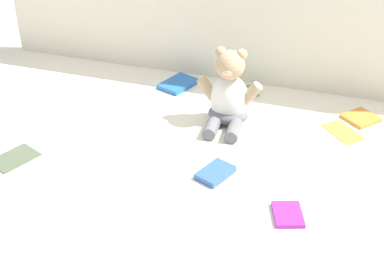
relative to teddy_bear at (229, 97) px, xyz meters
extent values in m
plane|color=silver|center=(-0.07, -0.12, -0.09)|extent=(3.20, 3.20, 0.00)
ellipsoid|color=white|center=(0.00, 0.01, -0.01)|extent=(0.13, 0.10, 0.16)
ellipsoid|color=slate|center=(0.00, 0.00, -0.07)|extent=(0.14, 0.11, 0.06)
sphere|color=tan|center=(0.00, 0.00, 0.11)|extent=(0.10, 0.10, 0.09)
ellipsoid|color=beige|center=(0.00, -0.03, 0.10)|extent=(0.04, 0.03, 0.03)
sphere|color=tan|center=(-0.03, 0.01, 0.14)|extent=(0.04, 0.04, 0.03)
sphere|color=tan|center=(0.03, 0.02, 0.14)|extent=(0.04, 0.04, 0.03)
cylinder|color=tan|center=(-0.07, 0.00, 0.02)|extent=(0.08, 0.04, 0.09)
cylinder|color=tan|center=(0.07, 0.01, 0.02)|extent=(0.08, 0.04, 0.09)
cylinder|color=slate|center=(-0.03, -0.08, -0.07)|extent=(0.05, 0.09, 0.04)
cylinder|color=slate|center=(0.04, -0.08, -0.07)|extent=(0.05, 0.09, 0.04)
cube|color=yellow|center=(0.36, 0.05, -0.09)|extent=(0.14, 0.14, 0.01)
cube|color=orange|center=(0.41, 0.15, -0.09)|extent=(0.14, 0.14, 0.01)
cube|color=purple|center=(0.26, -0.39, -0.09)|extent=(0.10, 0.11, 0.01)
cube|color=#505B44|center=(-0.53, -0.39, -0.09)|extent=(0.13, 0.15, 0.01)
cube|color=blue|center=(-0.24, 0.19, -0.09)|extent=(0.13, 0.16, 0.02)
cube|color=#335CB5|center=(0.04, -0.29, -0.08)|extent=(0.10, 0.12, 0.02)
cube|color=#339052|center=(-0.01, 0.19, -0.09)|extent=(0.14, 0.13, 0.01)
camera|label=1|loc=(0.34, -1.41, 0.78)|focal=49.25mm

